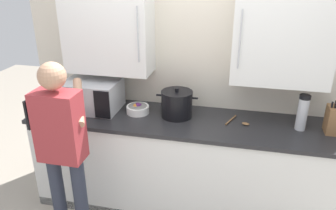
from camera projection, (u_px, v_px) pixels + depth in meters
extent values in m
cube|color=beige|center=(193.00, 73.00, 3.20)|extent=(3.24, 0.10, 2.52)
cube|color=white|center=(108.00, 29.00, 3.00)|extent=(0.79, 0.32, 0.78)
cylinder|color=#B7BABF|center=(138.00, 35.00, 2.78)|extent=(0.01, 0.01, 0.47)
cube|color=white|center=(283.00, 37.00, 2.69)|extent=(0.79, 0.32, 0.78)
cylinder|color=#B7BABF|center=(240.00, 40.00, 2.60)|extent=(0.01, 0.01, 0.47)
cube|color=white|center=(184.00, 166.00, 3.18)|extent=(2.81, 0.64, 0.91)
cube|color=#232326|center=(185.00, 121.00, 2.99)|extent=(2.85, 0.68, 0.03)
cube|color=#B7BABF|center=(92.00, 95.00, 3.16)|extent=(0.51, 0.40, 0.28)
cube|color=beige|center=(85.00, 95.00, 3.16)|extent=(0.33, 0.34, 0.22)
cube|color=black|center=(102.00, 105.00, 2.94)|extent=(0.14, 0.01, 0.26)
cube|color=black|center=(42.00, 108.00, 2.88)|extent=(0.10, 0.37, 0.26)
cube|color=brown|center=(333.00, 120.00, 2.72)|extent=(0.11, 0.15, 0.23)
cylinder|color=black|center=(332.00, 105.00, 2.65)|extent=(0.02, 0.02, 0.05)
cylinder|color=black|center=(336.00, 104.00, 2.64)|extent=(0.02, 0.02, 0.06)
cylinder|color=#B7BABF|center=(302.00, 114.00, 2.76)|extent=(0.09, 0.09, 0.28)
cylinder|color=black|center=(305.00, 97.00, 2.70)|extent=(0.09, 0.09, 0.03)
cylinder|color=brown|center=(231.00, 120.00, 2.96)|extent=(0.09, 0.21, 0.01)
ellipsoid|color=brown|center=(246.00, 124.00, 2.89)|extent=(0.08, 0.06, 0.02)
cylinder|color=black|center=(177.00, 105.00, 3.01)|extent=(0.28, 0.28, 0.23)
cylinder|color=black|center=(177.00, 92.00, 2.96)|extent=(0.29, 0.29, 0.02)
cylinder|color=black|center=(177.00, 90.00, 2.95)|extent=(0.04, 0.04, 0.03)
cylinder|color=black|center=(159.00, 95.00, 3.01)|extent=(0.05, 0.02, 0.02)
cylinder|color=black|center=(195.00, 98.00, 2.95)|extent=(0.05, 0.02, 0.02)
cylinder|color=white|center=(138.00, 109.00, 3.11)|extent=(0.21, 0.21, 0.07)
cylinder|color=slate|center=(138.00, 108.00, 3.10)|extent=(0.17, 0.17, 0.05)
sphere|color=#511E5B|center=(139.00, 106.00, 3.11)|extent=(0.04, 0.04, 0.04)
sphere|color=#511E5B|center=(138.00, 106.00, 3.10)|extent=(0.06, 0.06, 0.06)
sphere|color=orange|center=(136.00, 106.00, 3.10)|extent=(0.05, 0.05, 0.05)
cylinder|color=#282D3D|center=(59.00, 200.00, 2.76)|extent=(0.11, 0.11, 0.85)
cylinder|color=#282D3D|center=(81.00, 204.00, 2.72)|extent=(0.11, 0.11, 0.85)
cube|color=maroon|center=(59.00, 126.00, 2.47)|extent=(0.34, 0.20, 0.55)
sphere|color=tan|center=(52.00, 76.00, 2.31)|extent=(0.20, 0.20, 0.20)
cylinder|color=tan|center=(78.00, 101.00, 2.59)|extent=(0.28, 0.47, 0.25)
cylinder|color=maroon|center=(36.00, 130.00, 2.53)|extent=(0.07, 0.07, 0.46)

